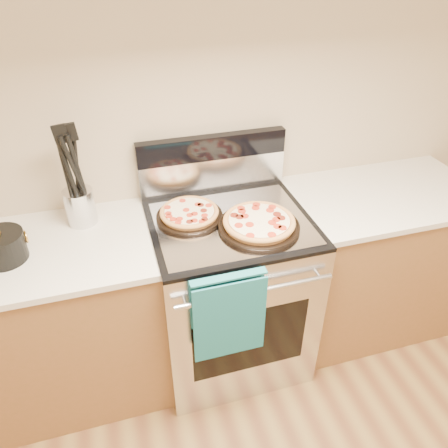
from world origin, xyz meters
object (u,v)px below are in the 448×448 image
object	(u,v)px
saucepan	(2,248)
pepperoni_pizza_front	(259,223)
utensil_crock	(80,207)
pepperoni_pizza_back	(189,214)
range_body	(229,293)

from	to	relation	value
saucepan	pepperoni_pizza_front	bearing A→B (deg)	-5.59
pepperoni_pizza_front	saucepan	bearing A→B (deg)	174.41
utensil_crock	saucepan	xyz separation A→B (m)	(-0.32, -0.20, -0.03)
pepperoni_pizza_front	utensil_crock	xyz separation A→B (m)	(-0.77, 0.30, 0.04)
pepperoni_pizza_back	utensil_crock	world-z (taller)	utensil_crock
pepperoni_pizza_front	saucepan	xyz separation A→B (m)	(-1.09, 0.11, 0.02)
range_body	pepperoni_pizza_front	size ratio (longest dim) A/B	2.44
pepperoni_pizza_front	utensil_crock	world-z (taller)	utensil_crock
pepperoni_pizza_back	saucepan	bearing A→B (deg)	-175.17
range_body	utensil_crock	distance (m)	0.88
pepperoni_pizza_back	pepperoni_pizza_front	size ratio (longest dim) A/B	0.84
range_body	saucepan	bearing A→B (deg)	179.90
pepperoni_pizza_back	saucepan	world-z (taller)	saucepan
pepperoni_pizza_back	pepperoni_pizza_front	xyz separation A→B (m)	(0.29, -0.18, 0.00)
pepperoni_pizza_back	utensil_crock	bearing A→B (deg)	165.29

